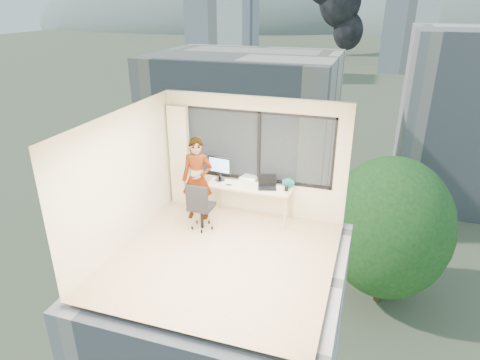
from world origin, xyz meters
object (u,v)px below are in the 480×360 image
at_px(desk, 249,201).
at_px(chair, 202,205).
at_px(handbag, 288,183).
at_px(person, 197,179).
at_px(game_console, 249,179).
at_px(monitor, 220,168).
at_px(laptop, 267,183).

xyz_separation_m(desk, chair, (-0.79, -0.77, 0.16)).
relative_size(chair, handbag, 4.01).
xyz_separation_m(person, game_console, (0.96, 0.61, -0.11)).
height_order(person, monitor, person).
bearing_deg(monitor, handbag, 10.27).
bearing_deg(laptop, person, 177.42).
height_order(desk, chair, chair).
xyz_separation_m(desk, person, (-1.05, -0.35, 0.52)).
distance_m(chair, game_console, 1.28).
bearing_deg(desk, person, -161.62).
xyz_separation_m(game_console, laptop, (0.48, -0.27, 0.08)).
bearing_deg(person, handbag, 3.38).
height_order(chair, game_console, chair).
distance_m(monitor, handbag, 1.52).
distance_m(person, laptop, 1.48).
bearing_deg(laptop, game_console, 134.72).
bearing_deg(monitor, chair, -88.11).
height_order(desk, game_console, game_console).
bearing_deg(person, game_console, 20.25).
distance_m(person, monitor, 0.57).
distance_m(laptop, handbag, 0.45).
relative_size(chair, person, 0.59).
bearing_deg(person, laptop, 0.99).
xyz_separation_m(person, handbag, (1.85, 0.51, -0.05)).
bearing_deg(monitor, person, -120.75).
relative_size(chair, laptop, 2.65).
xyz_separation_m(monitor, handbag, (1.51, 0.08, -0.17)).
bearing_deg(handbag, person, -166.39).
distance_m(game_console, handbag, 0.90).
relative_size(person, game_console, 5.23).
bearing_deg(handbag, chair, -151.40).
bearing_deg(person, monitor, 39.80).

